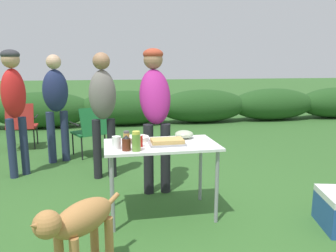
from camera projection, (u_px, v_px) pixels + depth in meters
The scene contains 18 objects.
ground_plane at pixel (161, 214), 3.34m from camera, with size 60.00×60.00×0.00m, color #336028.
shrub_hedge at pixel (126, 108), 8.20m from camera, with size 14.40×0.90×0.86m.
folding_table at pixel (161, 151), 3.22m from camera, with size 1.10×0.64×0.74m.
food_tray at pixel (167, 142), 3.16m from camera, with size 0.35×0.22×0.06m.
plate_stack at pixel (137, 139), 3.31m from camera, with size 0.23×0.23×0.05m, color white.
mixing_bowl at pixel (184, 134), 3.43m from camera, with size 0.19×0.19×0.08m, color #ADBC99.
paper_cup_stack at pixel (117, 143), 3.00m from camera, with size 0.08×0.08×0.12m, color white.
spice_jar at pixel (126, 138), 3.16m from camera, with size 0.06×0.06×0.13m.
relish_jar at pixel (136, 141), 2.92m from camera, with size 0.08×0.08×0.18m.
bbq_sauce_bottle at pixel (126, 143), 2.94m from camera, with size 0.08×0.08×0.14m.
ketchup_bottle at pixel (139, 140), 3.08m from camera, with size 0.07×0.07×0.14m.
standing_person_in_dark_puffer at pixel (155, 102), 3.84m from camera, with size 0.37×0.50×1.69m.
standing_person_in_navy_coat at pixel (103, 103), 4.26m from camera, with size 0.38×0.29×1.66m.
standing_person_in_red_jacket at pixel (14, 97), 4.29m from camera, with size 0.40×0.40×1.69m.
standing_person_in_gray_fleece at pixel (56, 99), 4.98m from camera, with size 0.45×0.39×1.65m.
dog at pixel (79, 224), 2.23m from camera, with size 0.59×0.65×0.63m.
camp_chair_green_behind_table at pixel (91, 129), 5.34m from camera, with size 0.67×0.73×0.83m.
camp_chair_near_hedge at pixel (22, 123), 5.85m from camera, with size 0.51×0.62×0.83m.
Camera 1 is at (-0.53, -3.07, 1.50)m, focal length 35.00 mm.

